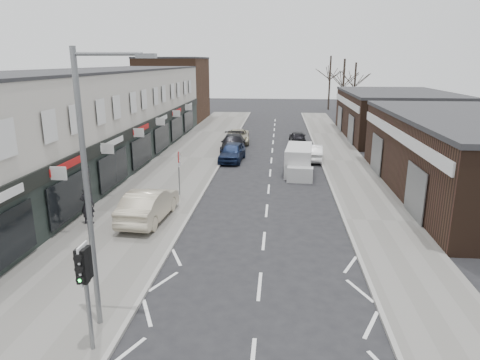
% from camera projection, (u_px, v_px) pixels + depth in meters
% --- Properties ---
extents(ground, '(160.00, 160.00, 0.00)m').
position_uv_depth(ground, '(257.00, 319.00, 13.32)').
color(ground, black).
rests_on(ground, ground).
extents(pavement_left, '(5.50, 64.00, 0.12)m').
position_uv_depth(pavement_left, '(189.00, 158.00, 35.00)').
color(pavement_left, slate).
rests_on(pavement_left, ground).
extents(pavement_right, '(3.50, 64.00, 0.12)m').
position_uv_depth(pavement_right, '(344.00, 161.00, 33.89)').
color(pavement_right, slate).
rests_on(pavement_right, ground).
extents(shop_terrace_left, '(8.00, 41.00, 7.10)m').
position_uv_depth(shop_terrace_left, '(93.00, 118.00, 32.25)').
color(shop_terrace_left, beige).
rests_on(shop_terrace_left, ground).
extents(brick_block_far, '(8.00, 10.00, 8.00)m').
position_uv_depth(brick_block_far, '(174.00, 90.00, 56.58)').
color(brick_block_far, '#4B3020').
rests_on(brick_block_far, ground).
extents(right_unit_far, '(10.00, 16.00, 4.50)m').
position_uv_depth(right_unit_far, '(395.00, 116.00, 44.22)').
color(right_unit_far, '#322017').
rests_on(right_unit_far, ground).
extents(tree_far_a, '(3.60, 3.60, 8.00)m').
position_uv_depth(tree_far_a, '(341.00, 119.00, 58.56)').
color(tree_far_a, '#382D26').
rests_on(tree_far_a, ground).
extents(tree_far_b, '(3.60, 3.60, 7.50)m').
position_uv_depth(tree_far_b, '(353.00, 114.00, 64.09)').
color(tree_far_b, '#382D26').
rests_on(tree_far_b, ground).
extents(tree_far_c, '(3.60, 3.60, 8.50)m').
position_uv_depth(tree_far_c, '(328.00, 110.00, 70.11)').
color(tree_far_c, '#382D26').
rests_on(tree_far_c, ground).
extents(traffic_light, '(0.28, 0.60, 3.10)m').
position_uv_depth(traffic_light, '(85.00, 273.00, 11.13)').
color(traffic_light, slate).
rests_on(traffic_light, pavement_left).
extents(street_lamp, '(2.23, 0.22, 8.00)m').
position_uv_depth(street_lamp, '(92.00, 179.00, 11.71)').
color(street_lamp, slate).
rests_on(street_lamp, pavement_left).
extents(warning_sign, '(0.12, 0.80, 2.70)m').
position_uv_depth(warning_sign, '(179.00, 160.00, 24.69)').
color(warning_sign, slate).
rests_on(warning_sign, pavement_left).
extents(white_van, '(2.09, 5.06, 1.92)m').
position_uv_depth(white_van, '(299.00, 161.00, 30.22)').
color(white_van, silver).
rests_on(white_van, ground).
extents(sedan_on_pavement, '(1.97, 4.89, 1.58)m').
position_uv_depth(sedan_on_pavement, '(149.00, 205.00, 21.07)').
color(sedan_on_pavement, '#BEB298').
rests_on(sedan_on_pavement, pavement_left).
extents(pedestrian, '(0.69, 0.46, 1.88)m').
position_uv_depth(pedestrian, '(87.00, 205.00, 20.55)').
color(pedestrian, black).
rests_on(pedestrian, pavement_left).
extents(parked_car_left_a, '(2.04, 4.45, 1.48)m').
position_uv_depth(parked_car_left_a, '(232.00, 152.00, 34.00)').
color(parked_car_left_a, '#121D39').
rests_on(parked_car_left_a, ground).
extents(parked_car_left_b, '(2.44, 5.29, 1.50)m').
position_uv_depth(parked_car_left_b, '(233.00, 144.00, 37.30)').
color(parked_car_left_b, black).
rests_on(parked_car_left_b, ground).
extents(parked_car_left_c, '(2.49, 4.82, 1.30)m').
position_uv_depth(parked_car_left_c, '(238.00, 136.00, 41.53)').
color(parked_car_left_c, '#ABA288').
rests_on(parked_car_left_c, ground).
extents(parked_car_right_a, '(1.65, 4.06, 1.31)m').
position_uv_depth(parked_car_right_a, '(313.00, 152.00, 34.25)').
color(parked_car_right_a, white).
rests_on(parked_car_right_a, ground).
extents(parked_car_right_b, '(1.65, 3.88, 1.31)m').
position_uv_depth(parked_car_right_b, '(298.00, 138.00, 40.72)').
color(parked_car_right_b, black).
rests_on(parked_car_right_b, ground).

